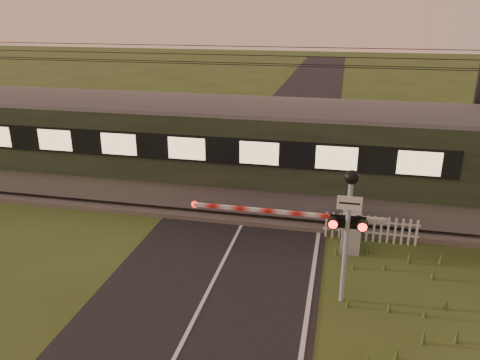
% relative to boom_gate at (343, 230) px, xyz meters
% --- Properties ---
extents(ground, '(160.00, 160.00, 0.00)m').
position_rel_boom_gate_xyz_m(ground, '(-3.54, -3.90, -0.65)').
color(ground, '#36451A').
rests_on(ground, ground).
extents(road, '(6.00, 140.00, 0.03)m').
position_rel_boom_gate_xyz_m(road, '(-3.53, -4.14, -0.64)').
color(road, black).
rests_on(road, ground).
extents(track_bed, '(140.00, 3.40, 0.39)m').
position_rel_boom_gate_xyz_m(track_bed, '(-3.54, 2.60, -0.59)').
color(track_bed, '#47423D').
rests_on(track_bed, ground).
extents(overhead_wires, '(120.00, 0.62, 0.62)m').
position_rel_boom_gate_xyz_m(overhead_wires, '(-3.54, 2.60, 5.07)').
color(overhead_wires, black).
rests_on(overhead_wires, ground).
extents(boom_gate, '(6.41, 0.90, 1.20)m').
position_rel_boom_gate_xyz_m(boom_gate, '(0.00, 0.00, 0.00)').
color(boom_gate, gray).
rests_on(boom_gate, ground).
extents(crossing_signal, '(0.94, 0.37, 3.68)m').
position_rel_boom_gate_xyz_m(crossing_signal, '(0.04, -2.98, 1.88)').
color(crossing_signal, gray).
rests_on(crossing_signal, ground).
extents(picket_fence, '(3.13, 0.08, 0.92)m').
position_rel_boom_gate_xyz_m(picket_fence, '(0.90, 0.70, -0.19)').
color(picket_fence, silver).
rests_on(picket_fence, ground).
extents(catenary_mast, '(0.22, 2.46, 6.95)m').
position_rel_boom_gate_xyz_m(catenary_mast, '(4.56, 4.82, 2.96)').
color(catenary_mast, '#2D2D30').
rests_on(catenary_mast, ground).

